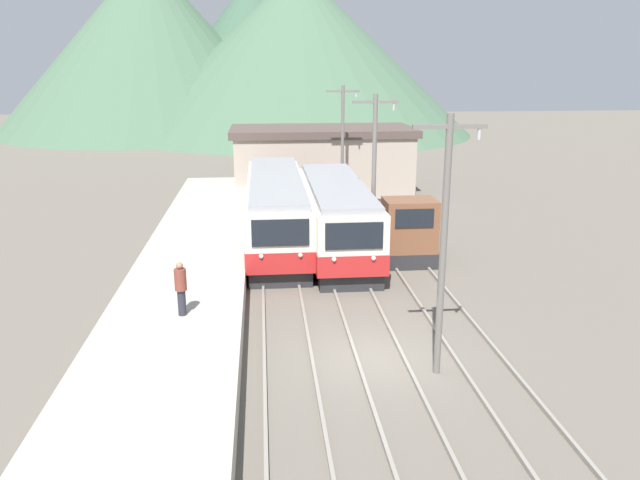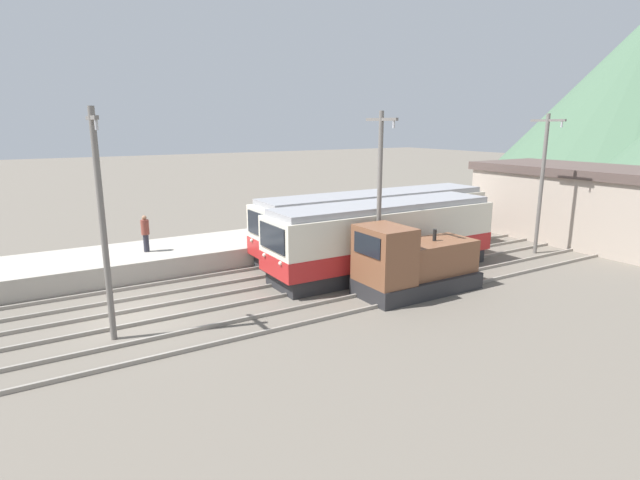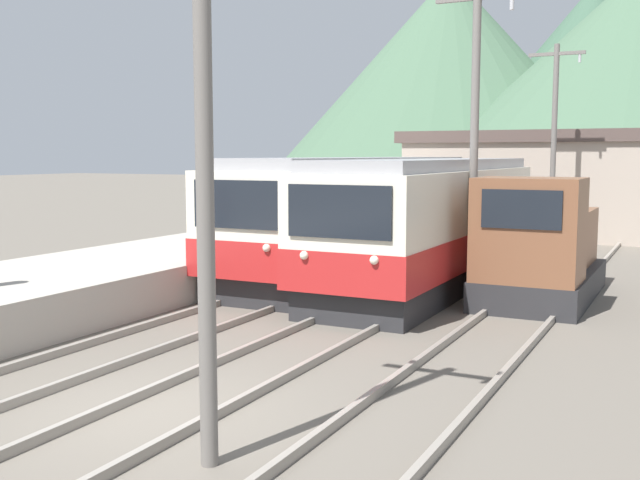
% 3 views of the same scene
% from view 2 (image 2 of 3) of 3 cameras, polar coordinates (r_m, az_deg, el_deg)
% --- Properties ---
extents(ground_plane, '(200.00, 200.00, 0.00)m').
position_cam_2_polar(ground_plane, '(19.91, -20.18, -8.18)').
color(ground_plane, '#665E54').
extents(platform_left, '(4.50, 54.00, 0.94)m').
position_cam_2_polar(platform_left, '(25.67, -23.03, -2.58)').
color(platform_left, '#ADA599').
rests_on(platform_left, ground).
extents(track_left, '(1.54, 60.00, 0.14)m').
position_cam_2_polar(track_left, '(22.31, -21.52, -5.81)').
color(track_left, gray).
rests_on(track_left, ground).
extents(track_center, '(1.54, 60.00, 0.14)m').
position_cam_2_polar(track_center, '(19.70, -20.08, -8.18)').
color(track_center, gray).
rests_on(track_center, ground).
extents(track_right, '(1.54, 60.00, 0.14)m').
position_cam_2_polar(track_right, '(16.97, -18.01, -11.51)').
color(track_right, gray).
rests_on(track_right, ground).
extents(commuter_train_left, '(2.84, 13.81, 3.42)m').
position_cam_2_polar(commuter_train_left, '(27.02, 6.32, 1.60)').
color(commuter_train_left, '#28282B').
rests_on(commuter_train_left, ground).
extents(commuter_train_center, '(2.84, 11.79, 3.39)m').
position_cam_2_polar(commuter_train_center, '(23.88, 7.26, 0.01)').
color(commuter_train_center, '#28282B').
rests_on(commuter_train_center, ground).
extents(shunting_locomotive, '(2.40, 5.40, 3.00)m').
position_cam_2_polar(shunting_locomotive, '(21.25, 10.55, -2.81)').
color(shunting_locomotive, '#28282B').
rests_on(shunting_locomotive, ground).
extents(catenary_mast_near, '(2.00, 0.20, 7.49)m').
position_cam_2_polar(catenary_mast_near, '(17.05, -23.64, 2.26)').
color(catenary_mast_near, slate).
rests_on(catenary_mast_near, ground).
extents(catenary_mast_mid, '(2.00, 0.20, 7.49)m').
position_cam_2_polar(catenary_mast_mid, '(21.36, 6.82, 5.26)').
color(catenary_mast_mid, slate).
rests_on(catenary_mast_mid, ground).
extents(catenary_mast_far, '(2.00, 0.20, 7.49)m').
position_cam_2_polar(catenary_mast_far, '(29.33, 24.05, 6.34)').
color(catenary_mast_far, slate).
rests_on(catenary_mast_far, ground).
extents(person_on_platform, '(0.38, 0.38, 1.78)m').
position_cam_2_polar(person_on_platform, '(25.29, -19.33, 0.87)').
color(person_on_platform, '#282833').
rests_on(person_on_platform, platform_left).
extents(station_building, '(12.60, 6.30, 4.50)m').
position_cam_2_polar(station_building, '(34.30, 27.77, 3.77)').
color(station_building, '#AD9E8E').
rests_on(station_building, ground).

